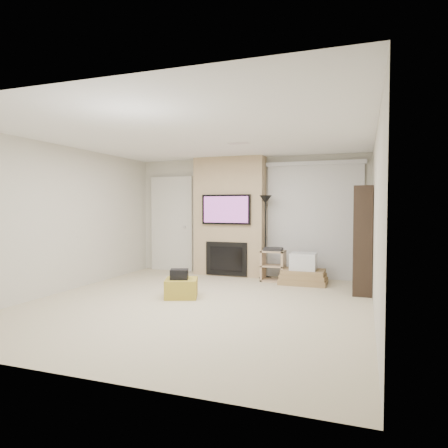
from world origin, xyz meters
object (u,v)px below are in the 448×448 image
(ottoman, at_px, (181,288))
(bookshelf, at_px, (363,240))
(box_stack, at_px, (303,272))
(floor_lamp, at_px, (266,213))
(av_stand, at_px, (273,263))

(ottoman, height_order, bookshelf, bookshelf)
(ottoman, distance_m, box_stack, 2.47)
(floor_lamp, height_order, bookshelf, bookshelf)
(av_stand, height_order, box_stack, av_stand)
(box_stack, distance_m, bookshelf, 1.34)
(floor_lamp, relative_size, av_stand, 2.55)
(ottoman, xyz_separation_m, bookshelf, (2.74, 1.36, 0.75))
(av_stand, xyz_separation_m, box_stack, (0.60, -0.07, -0.12))
(ottoman, bearing_deg, box_stack, 46.99)
(bookshelf, bearing_deg, floor_lamp, 158.29)
(box_stack, xyz_separation_m, bookshelf, (1.06, -0.45, 0.68))
(av_stand, relative_size, box_stack, 0.76)
(ottoman, height_order, av_stand, av_stand)
(floor_lamp, bearing_deg, bookshelf, -21.71)
(box_stack, bearing_deg, floor_lamp, 160.01)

